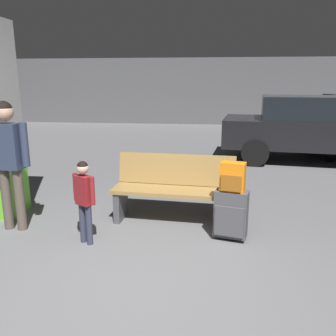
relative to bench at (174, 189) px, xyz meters
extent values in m
cube|color=slate|center=(-0.17, 2.23, -0.49)|extent=(18.00, 18.00, 0.10)
cube|color=#565658|center=(-0.17, 11.09, 0.96)|extent=(18.00, 0.12, 2.80)
cube|color=#9E7A42|center=(-0.01, -0.08, 0.00)|extent=(1.63, 0.57, 0.05)
cube|color=#9E7A42|center=(0.01, 0.17, 0.23)|extent=(1.60, 0.24, 0.42)
cube|color=#4C4C51|center=(-0.72, -0.02, -0.23)|extent=(0.11, 0.41, 0.41)
cube|color=#4C4C51|center=(0.71, -0.13, -0.23)|extent=(0.11, 0.41, 0.41)
cube|color=#4C4C51|center=(0.73, -0.50, -0.12)|extent=(0.42, 0.29, 0.56)
cube|color=#4C4C51|center=(0.70, -0.61, -0.18)|extent=(0.34, 0.10, 0.36)
cube|color=#A5A5AA|center=(0.75, -0.42, 0.15)|extent=(0.14, 0.06, 0.02)
cylinder|color=black|center=(0.59, -0.38, -0.42)|extent=(0.03, 0.05, 0.04)
cylinder|color=black|center=(0.90, -0.46, -0.42)|extent=(0.03, 0.05, 0.04)
cube|color=orange|center=(0.73, -0.50, 0.33)|extent=(0.31, 0.22, 0.34)
cube|color=#9E5918|center=(0.71, -0.59, 0.28)|extent=(0.23, 0.08, 0.19)
cylinder|color=black|center=(0.73, -0.50, 0.49)|extent=(0.06, 0.04, 0.02)
cylinder|color=#33384C|center=(-0.90, -0.82, -0.20)|extent=(0.07, 0.07, 0.48)
cylinder|color=#33384C|center=(-0.99, -0.77, -0.20)|extent=(0.07, 0.07, 0.48)
cube|color=maroon|center=(-0.94, -0.80, 0.20)|extent=(0.23, 0.20, 0.34)
cylinder|color=maroon|center=(-0.82, -0.86, 0.22)|extent=(0.06, 0.06, 0.32)
cylinder|color=maroon|center=(-1.06, -0.73, 0.22)|extent=(0.06, 0.06, 0.32)
sphere|color=beige|center=(-0.94, -0.80, 0.46)|extent=(0.13, 0.13, 0.13)
sphere|color=black|center=(-0.94, -0.80, 0.48)|extent=(0.12, 0.12, 0.12)
cylinder|color=#E5D84C|center=(-0.96, -0.68, 0.22)|extent=(0.06, 0.06, 0.10)
cylinder|color=red|center=(-0.96, -0.68, 0.30)|extent=(0.01, 0.01, 0.06)
cylinder|color=brown|center=(-1.89, -0.51, -0.05)|extent=(0.12, 0.12, 0.79)
cylinder|color=brown|center=(-2.07, -0.50, -0.05)|extent=(0.12, 0.12, 0.79)
cube|color=#2D3851|center=(-1.98, -0.50, 0.63)|extent=(0.33, 0.21, 0.56)
cylinder|color=#2D3851|center=(-1.75, -0.52, 0.66)|extent=(0.09, 0.09, 0.53)
sphere|color=tan|center=(-1.98, -0.50, 1.04)|extent=(0.22, 0.22, 0.22)
sphere|color=black|center=(-1.98, -0.50, 1.07)|extent=(0.21, 0.21, 0.21)
cube|color=black|center=(2.87, 3.99, 0.23)|extent=(4.28, 2.20, 0.64)
cube|color=black|center=(2.72, 4.01, 0.81)|extent=(2.28, 1.79, 0.52)
cylinder|color=black|center=(1.68, 4.95, -0.14)|extent=(0.62, 0.27, 0.60)
cylinder|color=black|center=(1.48, 3.36, -0.14)|extent=(0.62, 0.27, 0.60)
cylinder|color=black|center=(3.29, 4.12, -0.14)|extent=(0.62, 0.27, 0.60)
cylinder|color=black|center=(3.09, 5.71, -0.14)|extent=(0.62, 0.27, 0.60)
camera|label=1|loc=(0.43, -4.47, 1.40)|focal=37.81mm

